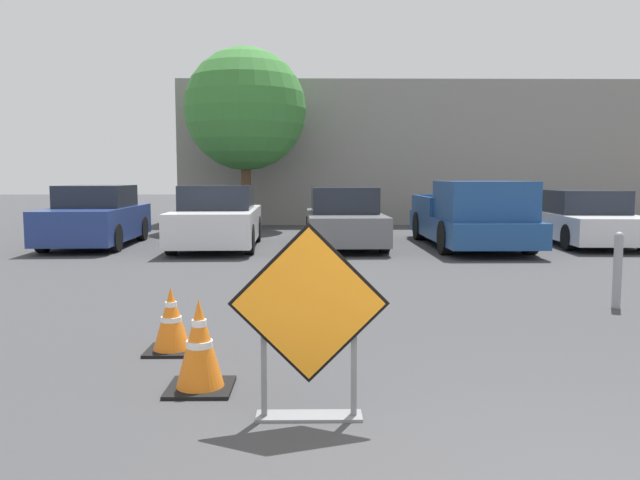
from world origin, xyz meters
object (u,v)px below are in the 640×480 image
(parked_car_second, at_px, (218,219))
(pickup_truck, at_px, (473,218))
(road_closed_sign, at_px, (309,319))
(traffic_cone_nearest, at_px, (200,346))
(parked_car_nearest, at_px, (96,218))
(bollard_nearest, at_px, (618,268))
(parked_car_third, at_px, (344,219))
(traffic_cone_second, at_px, (171,321))
(parked_car_fourth, at_px, (583,219))

(parked_car_second, height_order, pickup_truck, pickup_truck)
(road_closed_sign, xyz_separation_m, traffic_cone_nearest, (-0.88, 0.65, -0.37))
(parked_car_nearest, bearing_deg, bollard_nearest, 138.99)
(parked_car_third, distance_m, pickup_truck, 3.10)
(traffic_cone_second, xyz_separation_m, parked_car_fourth, (8.27, 9.73, 0.32))
(road_closed_sign, bearing_deg, parked_car_second, 101.80)
(road_closed_sign, relative_size, parked_car_fourth, 0.30)
(traffic_cone_nearest, relative_size, pickup_truck, 0.14)
(parked_car_third, bearing_deg, parked_car_fourth, -177.09)
(traffic_cone_second, distance_m, parked_car_nearest, 10.25)
(parked_car_nearest, distance_m, parked_car_second, 3.09)
(road_closed_sign, relative_size, parked_car_nearest, 0.32)
(road_closed_sign, relative_size, pickup_truck, 0.26)
(traffic_cone_second, distance_m, parked_car_second, 9.09)
(bollard_nearest, bearing_deg, parked_car_fourth, 69.29)
(traffic_cone_nearest, distance_m, parked_car_nearest, 11.44)
(parked_car_second, relative_size, parked_car_fourth, 0.95)
(parked_car_second, bearing_deg, parked_car_nearest, -9.47)
(parked_car_second, relative_size, pickup_truck, 0.82)
(traffic_cone_second, relative_size, parked_car_nearest, 0.15)
(pickup_truck, distance_m, parked_car_fourth, 3.19)
(traffic_cone_second, xyz_separation_m, parked_car_third, (2.16, 9.29, 0.36))
(parked_car_third, xyz_separation_m, bollard_nearest, (3.19, -7.31, -0.14))
(road_closed_sign, relative_size, parked_car_third, 0.32)
(parked_car_nearest, xyz_separation_m, parked_car_fourth, (12.23, 0.28, -0.07))
(parked_car_second, distance_m, pickup_truck, 6.12)
(traffic_cone_nearest, xyz_separation_m, pickup_truck, (4.75, 9.93, 0.36))
(parked_car_fourth, bearing_deg, parked_car_third, 7.47)
(traffic_cone_nearest, bearing_deg, parked_car_fourth, 54.21)
(traffic_cone_nearest, bearing_deg, traffic_cone_second, 113.31)
(traffic_cone_second, height_order, parked_car_fourth, parked_car_fourth)
(parked_car_nearest, bearing_deg, parked_car_fourth, 179.06)
(traffic_cone_second, distance_m, pickup_truck, 10.27)
(parked_car_second, distance_m, parked_car_fourth, 9.20)
(road_closed_sign, xyz_separation_m, parked_car_second, (-2.25, 10.78, -0.03))
(parked_car_fourth, bearing_deg, parked_car_nearest, 4.70)
(traffic_cone_nearest, xyz_separation_m, parked_car_fourth, (7.80, 10.82, 0.27))
(traffic_cone_nearest, height_order, traffic_cone_second, traffic_cone_nearest)
(bollard_nearest, bearing_deg, parked_car_third, 113.55)
(traffic_cone_second, relative_size, pickup_truck, 0.12)
(parked_car_third, height_order, bollard_nearest, parked_car_third)
(traffic_cone_second, relative_size, parked_car_fourth, 0.14)
(traffic_cone_nearest, bearing_deg, parked_car_third, 80.79)
(parked_car_nearest, distance_m, parked_car_third, 6.12)
(parked_car_fourth, relative_size, bollard_nearest, 4.73)
(road_closed_sign, distance_m, pickup_truck, 11.26)
(parked_car_second, height_order, bollard_nearest, parked_car_second)
(pickup_truck, relative_size, bollard_nearest, 5.44)
(traffic_cone_nearest, height_order, pickup_truck, pickup_truck)
(road_closed_sign, distance_m, traffic_cone_nearest, 1.15)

